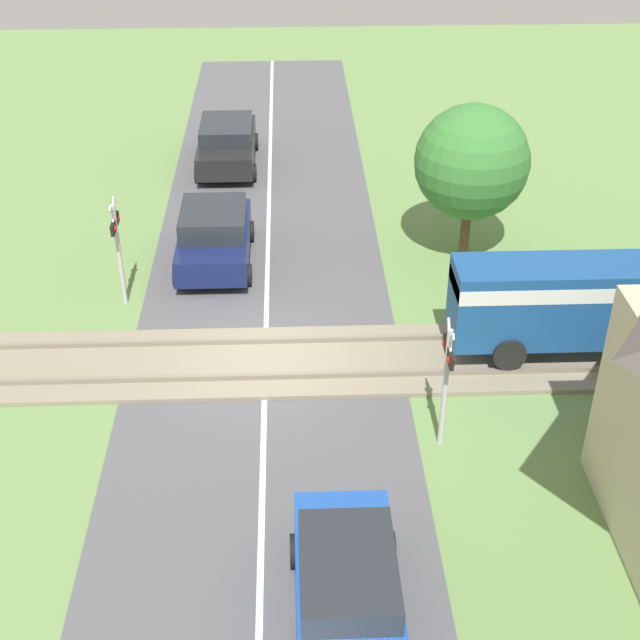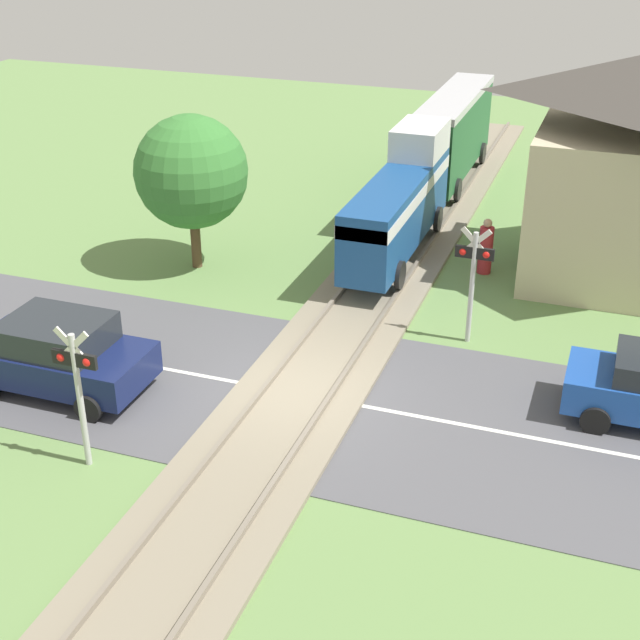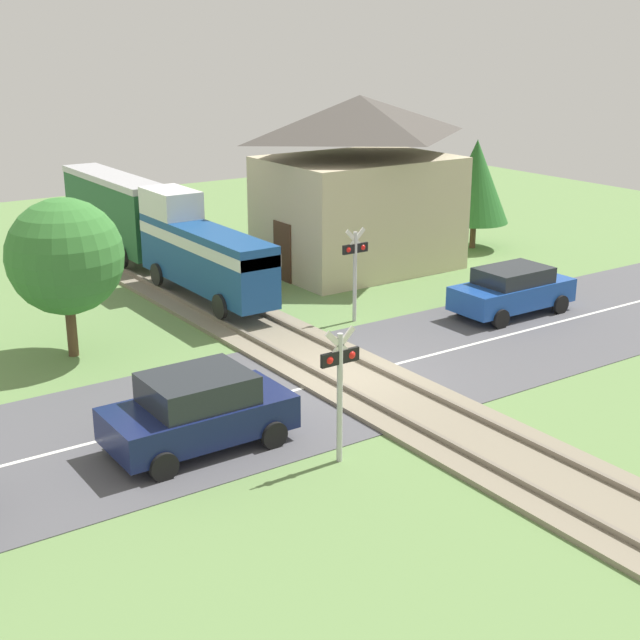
{
  "view_description": "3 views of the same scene",
  "coord_description": "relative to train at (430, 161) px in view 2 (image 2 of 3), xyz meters",
  "views": [
    {
      "loc": [
        16.96,
        0.63,
        12.09
      ],
      "look_at": [
        0.0,
        1.28,
        1.2
      ],
      "focal_mm": 50.0,
      "sensor_mm": 36.0,
      "label": 1
    },
    {
      "loc": [
        5.88,
        -15.27,
        10.07
      ],
      "look_at": [
        0.0,
        1.28,
        1.2
      ],
      "focal_mm": 50.0,
      "sensor_mm": 36.0,
      "label": 2
    },
    {
      "loc": [
        -12.6,
        -17.09,
        8.43
      ],
      "look_at": [
        0.0,
        1.28,
        1.2
      ],
      "focal_mm": 50.0,
      "sensor_mm": 36.0,
      "label": 3
    }
  ],
  "objects": [
    {
      "name": "ground_plane",
      "position": [
        0.0,
        -11.73,
        -1.86
      ],
      "size": [
        60.0,
        60.0,
        0.0
      ],
      "primitive_type": "plane",
      "color": "#66894C"
    },
    {
      "name": "road_surface",
      "position": [
        0.0,
        -11.73,
        -1.85
      ],
      "size": [
        48.0,
        6.4,
        0.02
      ],
      "color": "#515156",
      "rests_on": "ground_plane"
    },
    {
      "name": "track_bed",
      "position": [
        0.0,
        -11.73,
        -1.79
      ],
      "size": [
        2.8,
        48.0,
        0.24
      ],
      "color": "gray",
      "rests_on": "ground_plane"
    },
    {
      "name": "train",
      "position": [
        0.0,
        0.0,
        0.0
      ],
      "size": [
        1.58,
        14.53,
        3.18
      ],
      "color": "navy",
      "rests_on": "track_bed"
    },
    {
      "name": "car_near_crossing",
      "position": [
        -4.97,
        -13.17,
        -1.01
      ],
      "size": [
        3.91,
        2.07,
        1.64
      ],
      "color": "#141E4C",
      "rests_on": "ground_plane"
    },
    {
      "name": "crossing_signal_west_approach",
      "position": [
        -2.91,
        -15.39,
        0.0
      ],
      "size": [
        0.9,
        0.18,
        2.89
      ],
      "color": "#B7B7B7",
      "rests_on": "ground_plane"
    },
    {
      "name": "crossing_signal_east_approach",
      "position": [
        2.91,
        -8.07,
        0.0
      ],
      "size": [
        0.9,
        0.18,
        2.89
      ],
      "color": "#B7B7B7",
      "rests_on": "ground_plane"
    },
    {
      "name": "pedestrian_by_station",
      "position": [
        2.54,
        -3.87,
        -1.14
      ],
      "size": [
        0.39,
        0.39,
        1.59
      ],
      "color": "#B2282D",
      "rests_on": "ground_plane"
    },
    {
      "name": "tree_roadside_hedge",
      "position": [
        -5.23,
        -6.17,
        0.91
      ],
      "size": [
        3.11,
        3.11,
        4.34
      ],
      "color": "brown",
      "rests_on": "ground_plane"
    }
  ]
}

